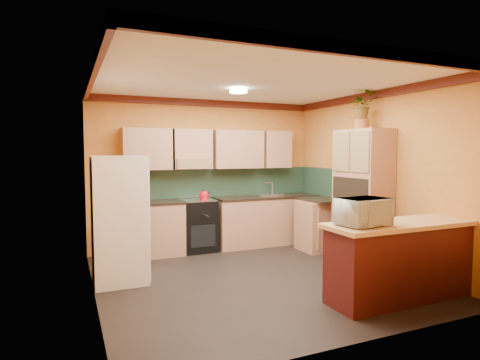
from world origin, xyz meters
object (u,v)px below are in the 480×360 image
(base_cabinets_back, at_px, (231,224))
(microwave, at_px, (363,212))
(pantry, at_px, (362,197))
(stove, at_px, (198,225))
(breakfast_bar, at_px, (400,263))
(fridge, at_px, (119,220))

(base_cabinets_back, distance_m, microwave, 3.29)
(pantry, bearing_deg, stove, 139.77)
(stove, relative_size, microwave, 1.63)
(base_cabinets_back, bearing_deg, microwave, -84.72)
(base_cabinets_back, height_order, microwave, microwave)
(breakfast_bar, height_order, microwave, microwave)
(base_cabinets_back, xyz_separation_m, fridge, (-2.11, -1.23, 0.41))
(base_cabinets_back, relative_size, fridge, 2.15)
(pantry, bearing_deg, breakfast_bar, -114.07)
(stove, xyz_separation_m, pantry, (2.12, -1.79, 0.59))
(breakfast_bar, relative_size, microwave, 3.23)
(microwave, bearing_deg, stove, 99.17)
(pantry, distance_m, breakfast_bar, 1.67)
(fridge, bearing_deg, stove, 39.58)
(fridge, distance_m, breakfast_bar, 3.59)
(stove, relative_size, pantry, 0.43)
(pantry, xyz_separation_m, microwave, (-1.19, -1.42, 0.03))
(base_cabinets_back, relative_size, pantry, 1.74)
(stove, relative_size, fridge, 0.54)
(stove, xyz_separation_m, microwave, (0.92, -3.21, 0.63))
(base_cabinets_back, distance_m, breakfast_bar, 3.33)
(pantry, bearing_deg, microwave, -129.98)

